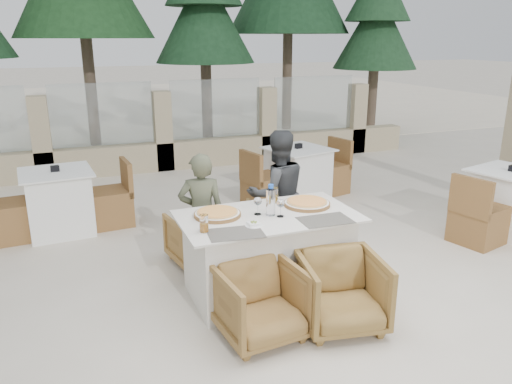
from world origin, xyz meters
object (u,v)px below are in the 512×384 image
object	(u,v)px
olive_dish	(254,224)
bg_table_a	(59,202)
armchair_far_left	(198,238)
dining_table	(268,254)
pizza_right	(307,203)
diner_left	(202,215)
beer_glass_left	(204,223)
bg_table_b	(298,174)
wine_glass_centre	(258,205)
armchair_far_right	(273,230)
armchair_near_right	(341,292)
diner_right	(277,194)
beer_glass_right	(274,195)
pizza_left	(217,213)
armchair_near_left	(261,303)
water_bottle	(271,200)
wine_glass_near	(281,207)
bg_table_c	(507,201)

from	to	relation	value
olive_dish	bg_table_a	size ratio (longest dim) A/B	0.07
armchair_far_left	olive_dish	bearing A→B (deg)	90.77
dining_table	bg_table_a	distance (m)	2.93
pizza_right	bg_table_a	xyz separation A→B (m)	(-2.22, 2.21, -0.41)
olive_dish	diner_left	distance (m)	0.87
beer_glass_left	bg_table_b	distance (m)	3.41
wine_glass_centre	beer_glass_left	xyz separation A→B (m)	(-0.56, -0.23, -0.02)
armchair_far_right	armchair_near_right	world-z (taller)	armchair_near_right
armchair_far_right	diner_right	distance (m)	0.41
diner_right	dining_table	bearing A→B (deg)	62.93
beer_glass_right	bg_table_b	distance (m)	2.54
pizza_left	olive_dish	xyz separation A→B (m)	(0.21, -0.35, -0.01)
pizza_left	beer_glass_right	distance (m)	0.65
wine_glass_centre	olive_dish	xyz separation A→B (m)	(-0.14, -0.26, -0.07)
beer_glass_right	bg_table_b	xyz separation A→B (m)	(1.30, 2.13, -0.46)
beer_glass_left	armchair_near_left	distance (m)	0.78
water_bottle	armchair_near_left	distance (m)	0.95
water_bottle	wine_glass_near	bearing A→B (deg)	-46.68
diner_left	diner_right	bearing A→B (deg)	-154.81
bg_table_c	diner_left	bearing A→B (deg)	161.83
dining_table	bg_table_c	distance (m)	3.34
beer_glass_left	pizza_left	bearing A→B (deg)	56.58
wine_glass_near	beer_glass_left	distance (m)	0.74
armchair_near_left	bg_table_b	world-z (taller)	bg_table_b
diner_left	bg_table_b	size ratio (longest dim) A/B	0.76
pizza_right	bg_table_c	bearing A→B (deg)	5.07
wine_glass_near	diner_right	xyz separation A→B (m)	(0.34, 0.85, -0.17)
pizza_right	bg_table_c	distance (m)	2.91
wine_glass_centre	armchair_near_left	xyz separation A→B (m)	(-0.25, -0.69, -0.57)
pizza_right	water_bottle	xyz separation A→B (m)	(-0.43, -0.12, 0.12)
dining_table	water_bottle	xyz separation A→B (m)	(0.02, -0.01, 0.53)
beer_glass_left	bg_table_b	size ratio (longest dim) A/B	0.09
beer_glass_right	bg_table_b	world-z (taller)	beer_glass_right
armchair_far_right	armchair_near_left	world-z (taller)	armchair_near_left
armchair_near_left	diner_right	world-z (taller)	diner_right
olive_dish	beer_glass_right	bearing A→B (deg)	51.57
dining_table	armchair_far_right	bearing A→B (deg)	63.53
wine_glass_centre	armchair_far_right	size ratio (longest dim) A/B	0.29
beer_glass_right	diner_left	distance (m)	0.75
water_bottle	armchair_far_left	distance (m)	1.20
wine_glass_near	pizza_left	bearing A→B (deg)	157.29
pizza_left	diner_right	size ratio (longest dim) A/B	0.30
diner_left	bg_table_a	distance (m)	2.18
olive_dish	pizza_right	bearing A→B (deg)	25.96
wine_glass_near	armchair_near_left	bearing A→B (deg)	-126.19
bg_table_a	water_bottle	bearing A→B (deg)	-57.00
armchair_near_right	wine_glass_centre	bearing A→B (deg)	128.61
diner_right	pizza_left	bearing A→B (deg)	38.34
armchair_near_right	diner_right	bearing A→B (deg)	96.94
water_bottle	bg_table_b	size ratio (longest dim) A/B	0.18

